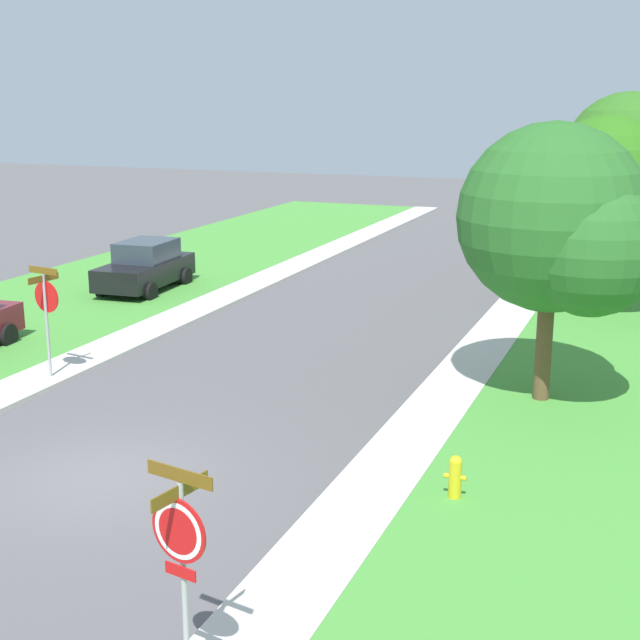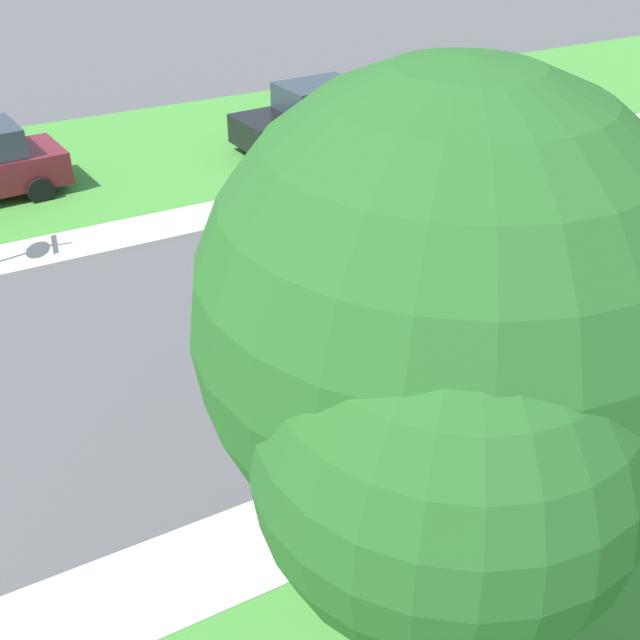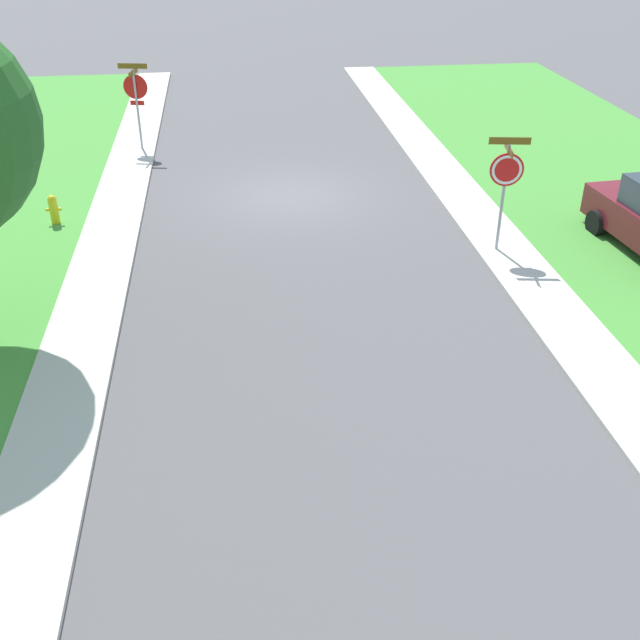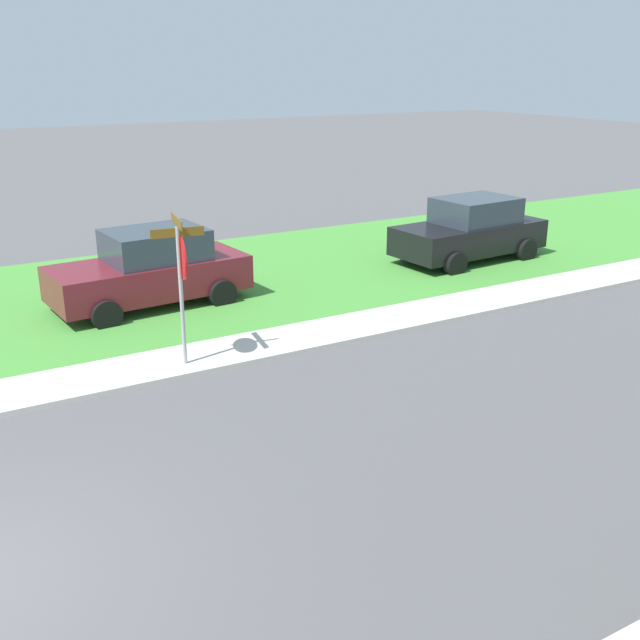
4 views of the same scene
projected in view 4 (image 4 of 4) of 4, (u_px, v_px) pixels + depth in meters
name	position (u px, v px, depth m)	size (l,w,h in m)	color
sidewalk_west	(496.00, 299.00, 17.37)	(1.40, 56.00, 0.10)	beige
lawn_west	(380.00, 256.00, 21.22)	(8.00, 56.00, 0.08)	#479338
stop_sign_far_corner	(181.00, 267.00, 12.96)	(0.91, 0.91, 2.77)	#9E9EA3
car_black_far_down_street	(471.00, 231.00, 20.49)	(2.26, 4.41, 1.76)	black
car_maroon_across_road	(151.00, 270.00, 16.66)	(2.29, 4.43, 1.76)	maroon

